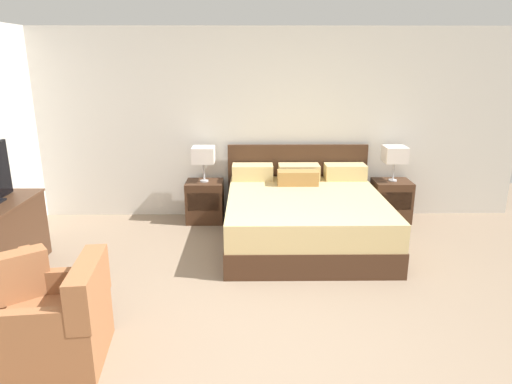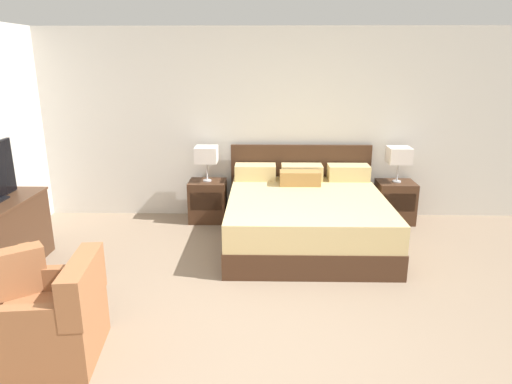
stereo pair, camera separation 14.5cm
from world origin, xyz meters
TOP-DOWN VIEW (x-y plane):
  - ground_plane at (0.00, 0.00)m, footprint 9.66×9.66m
  - wall_back at (0.00, 3.25)m, footprint 7.09×0.06m
  - bed at (0.55, 2.24)m, footprint 1.89×2.00m
  - nightstand_left at (-0.70, 2.95)m, footprint 0.49×0.41m
  - nightstand_right at (1.81, 2.95)m, footprint 0.49×0.41m
  - table_lamp_left at (-0.70, 2.96)m, footprint 0.29×0.29m
  - table_lamp_right at (1.81, 2.96)m, footprint 0.29×0.29m
  - armchair_companion at (-1.45, -0.02)m, footprint 0.76×0.75m

SIDE VIEW (x-z plane):
  - ground_plane at x=0.00m, z-range 0.00..0.00m
  - nightstand_left at x=-0.70m, z-range 0.00..0.55m
  - nightstand_right at x=1.81m, z-range 0.00..0.55m
  - armchair_companion at x=-1.45m, z-range -0.10..0.66m
  - bed at x=0.55m, z-range -0.19..0.82m
  - table_lamp_left at x=-0.70m, z-range 0.67..1.14m
  - table_lamp_right at x=1.81m, z-range 0.67..1.14m
  - wall_back at x=0.00m, z-range 0.00..2.52m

